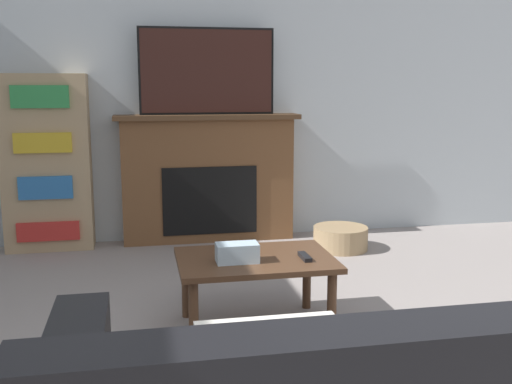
{
  "coord_description": "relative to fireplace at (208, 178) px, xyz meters",
  "views": [
    {
      "loc": [
        -0.71,
        -0.84,
        1.31
      ],
      "look_at": [
        -0.05,
        2.53,
        0.7
      ],
      "focal_mm": 42.0,
      "sensor_mm": 36.0,
      "label": 1
    }
  ],
  "objects": [
    {
      "name": "wall_back",
      "position": [
        0.14,
        0.14,
        0.81
      ],
      "size": [
        6.48,
        0.06,
        2.7
      ],
      "color": "silver",
      "rests_on": "ground_plane"
    },
    {
      "name": "bookshelf",
      "position": [
        -1.29,
        -0.02,
        0.16
      ],
      "size": [
        0.68,
        0.29,
        1.4
      ],
      "color": "tan",
      "rests_on": "ground_plane"
    },
    {
      "name": "tissue_box",
      "position": [
        -0.09,
        -2.0,
        -0.09
      ],
      "size": [
        0.22,
        0.12,
        0.1
      ],
      "color": "silver",
      "rests_on": "coffee_table"
    },
    {
      "name": "fireplace",
      "position": [
        0.0,
        0.0,
        0.0
      ],
      "size": [
        1.53,
        0.28,
        1.07
      ],
      "color": "brown",
      "rests_on": "ground_plane"
    },
    {
      "name": "coffee_table",
      "position": [
        0.02,
        -1.93,
        -0.2
      ],
      "size": [
        0.83,
        0.59,
        0.4
      ],
      "color": "brown",
      "rests_on": "ground_plane"
    },
    {
      "name": "tv",
      "position": [
        0.0,
        -0.02,
        0.88
      ],
      "size": [
        1.11,
        0.03,
        0.7
      ],
      "color": "black",
      "rests_on": "fireplace"
    },
    {
      "name": "remote_control",
      "position": [
        0.28,
        -2.01,
        -0.13
      ],
      "size": [
        0.04,
        0.15,
        0.02
      ],
      "color": "black",
      "rests_on": "coffee_table"
    },
    {
      "name": "storage_basket",
      "position": [
        1.01,
        -0.5,
        -0.45
      ],
      "size": [
        0.44,
        0.44,
        0.19
      ],
      "color": "tan",
      "rests_on": "ground_plane"
    }
  ]
}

